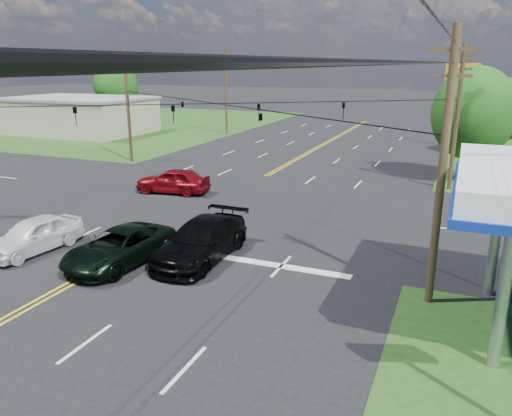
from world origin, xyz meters
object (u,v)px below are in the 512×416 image
at_px(pole_left_far, 226,90).
at_px(tree_far_l, 116,86).
at_px(suv_black, 201,240).
at_px(pickup_white, 34,235).
at_px(pole_right_far, 462,95).
at_px(tree_right_a, 473,114).
at_px(pole_nw, 128,104).
at_px(retail_nw, 80,116).
at_px(pickup_dkgreen, 120,247).
at_px(tree_right_b, 502,110).
at_px(pole_se, 442,168).
at_px(pole_ne, 457,116).

distance_m(pole_left_far, tree_far_l, 19.42).
bearing_deg(suv_black, pickup_white, -164.18).
height_order(pole_right_far, tree_right_a, pole_right_far).
xyz_separation_m(pole_nw, tree_right_a, (27.00, 3.00, -0.05)).
bearing_deg(tree_far_l, suv_black, -48.79).
bearing_deg(retail_nw, tree_right_a, -12.80).
bearing_deg(suv_black, tree_far_l, 131.15).
height_order(retail_nw, pole_nw, pole_nw).
bearing_deg(pickup_dkgreen, tree_right_a, 63.79).
height_order(pole_right_far, suv_black, pole_right_far).
relative_size(pole_left_far, pickup_dkgreen, 1.85).
bearing_deg(tree_right_b, pole_se, -96.05).
bearing_deg(pickup_white, pole_se, 12.20).
distance_m(retail_nw, pole_left_far, 18.30).
bearing_deg(retail_nw, pole_right_far, 7.94).
relative_size(pole_nw, tree_right_a, 1.16).
distance_m(tree_far_l, pickup_dkgreen, 53.54).
xyz_separation_m(tree_right_b, pickup_white, (-20.50, -34.62, -3.43)).
xyz_separation_m(pole_right_far, tree_right_b, (3.50, -4.00, -0.95)).
bearing_deg(suv_black, pole_right_far, 75.30).
xyz_separation_m(pole_right_far, suv_black, (-9.53, -36.50, -4.32)).
bearing_deg(pickup_white, pickup_dkgreen, 10.71).
bearing_deg(pole_left_far, tree_right_b, -7.72).
bearing_deg(pole_left_far, tree_right_a, -30.65).
bearing_deg(pickup_dkgreen, pickup_white, -171.07).
height_order(pole_ne, tree_far_l, pole_ne).
bearing_deg(tree_right_b, pole_right_far, 131.19).
xyz_separation_m(retail_nw, tree_far_l, (-2.00, 10.00, 3.19)).
relative_size(pole_right_far, pickup_dkgreen, 1.85).
xyz_separation_m(pole_nw, suv_black, (16.47, -17.50, -4.06)).
relative_size(pole_ne, tree_right_b, 1.34).
distance_m(pole_ne, suv_black, 20.34).
distance_m(pole_ne, pole_left_far, 32.20).
bearing_deg(pole_se, tree_right_b, 83.95).
height_order(pole_se, suv_black, pole_se).
xyz_separation_m(tree_far_l, pickup_dkgreen, (32.50, -42.31, -4.44)).
distance_m(pole_right_far, tree_right_a, 16.03).
bearing_deg(pole_nw, pickup_dkgreen, -55.05).
height_order(retail_nw, suv_black, retail_nw).
height_order(pole_right_far, pickup_dkgreen, pole_right_far).
relative_size(pole_nw, pickup_dkgreen, 1.76).
bearing_deg(pole_ne, pole_se, -90.00).
relative_size(pole_se, pickup_dkgreen, 1.76).
bearing_deg(pickup_white, pole_ne, 55.84).
bearing_deg(retail_nw, pole_nw, -37.41).
height_order(pole_left_far, pickup_dkgreen, pole_left_far).
xyz_separation_m(pole_left_far, tree_right_b, (29.50, -4.00, -0.95)).
distance_m(pole_nw, pickup_dkgreen, 23.93).
xyz_separation_m(tree_right_a, tree_right_b, (2.50, 12.00, -0.65)).
bearing_deg(pole_right_far, pole_left_far, 180.00).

